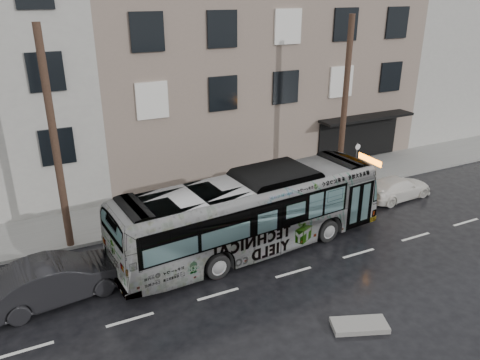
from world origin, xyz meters
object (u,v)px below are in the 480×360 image
object	(u,v)px
sign_post	(356,164)
bus	(251,213)
utility_pole_front	(344,107)
utility_pole_rear	(55,144)
white_sedan	(397,188)
dark_sedan	(57,279)

from	to	relation	value
sign_post	bus	xyz separation A→B (m)	(-8.22, -3.41, 0.30)
utility_pole_front	sign_post	size ratio (longest dim) A/B	3.75
utility_pole_rear	bus	size ratio (longest dim) A/B	0.76
utility_pole_front	white_sedan	xyz separation A→B (m)	(2.12, -2.21, -4.07)
utility_pole_front	white_sedan	distance (m)	5.09
utility_pole_front	bus	size ratio (longest dim) A/B	0.76
utility_pole_rear	sign_post	distance (m)	15.46
sign_post	bus	world-z (taller)	bus
white_sedan	sign_post	bearing A→B (deg)	20.58
sign_post	utility_pole_front	bearing A→B (deg)	180.00
utility_pole_front	white_sedan	size ratio (longest dim) A/B	2.23
utility_pole_rear	dark_sedan	size ratio (longest dim) A/B	1.87
utility_pole_rear	bus	world-z (taller)	utility_pole_rear
utility_pole_rear	dark_sedan	world-z (taller)	utility_pole_rear
sign_post	white_sedan	world-z (taller)	sign_post
utility_pole_rear	dark_sedan	distance (m)	5.30
white_sedan	dark_sedan	size ratio (longest dim) A/B	0.84
utility_pole_front	white_sedan	bearing A→B (deg)	-46.12
white_sedan	dark_sedan	world-z (taller)	dark_sedan
white_sedan	dark_sedan	distance (m)	17.01
dark_sedan	white_sedan	bearing A→B (deg)	-93.04
bus	sign_post	bearing A→B (deg)	-72.50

